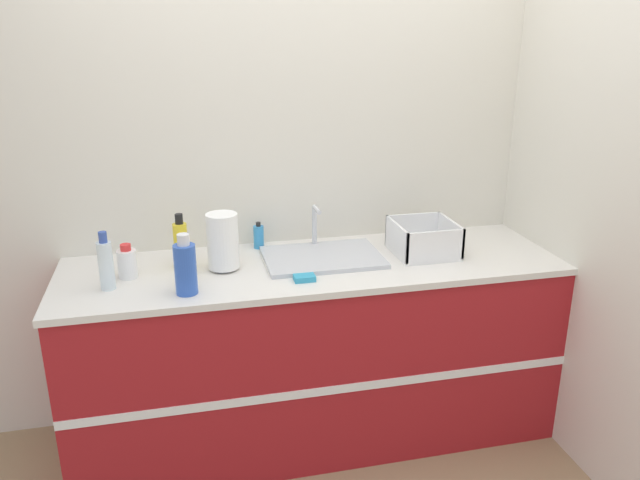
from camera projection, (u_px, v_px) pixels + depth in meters
The scene contains 13 objects.
ground_plane at pixel (331, 473), 2.85m from camera, with size 12.00×12.00×0.00m, color #937A56.
wall_back at pixel (298, 161), 3.06m from camera, with size 4.66×0.06×2.60m.
wall_right at pixel (551, 165), 2.97m from camera, with size 0.06×2.67×2.60m.
counter_cabinet at pixel (315, 350), 3.00m from camera, with size 2.29×0.69×0.90m.
sink at pixel (322, 256), 2.90m from camera, with size 0.54×0.38×0.22m.
paper_towel_roll at pixel (223, 242), 2.74m from camera, with size 0.14×0.14×0.26m.
dish_rack at pixel (423, 242), 2.95m from camera, with size 0.28×0.29×0.16m.
bottle_yellow at pixel (181, 244), 2.77m from camera, with size 0.06×0.06×0.25m.
bottle_blue at pixel (185, 268), 2.50m from camera, with size 0.09×0.09×0.25m.
bottle_white_spray at pixel (127, 263), 2.67m from camera, with size 0.08×0.08×0.15m.
bottle_clear at pixel (106, 264), 2.54m from camera, with size 0.06×0.06×0.25m.
soap_dispenser at pixel (259, 237), 3.03m from camera, with size 0.05×0.05×0.13m.
sponge at pixel (304, 278), 2.65m from camera, with size 0.09×0.06×0.02m.
Camera 1 is at (-0.58, -2.26, 1.94)m, focal length 35.00 mm.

